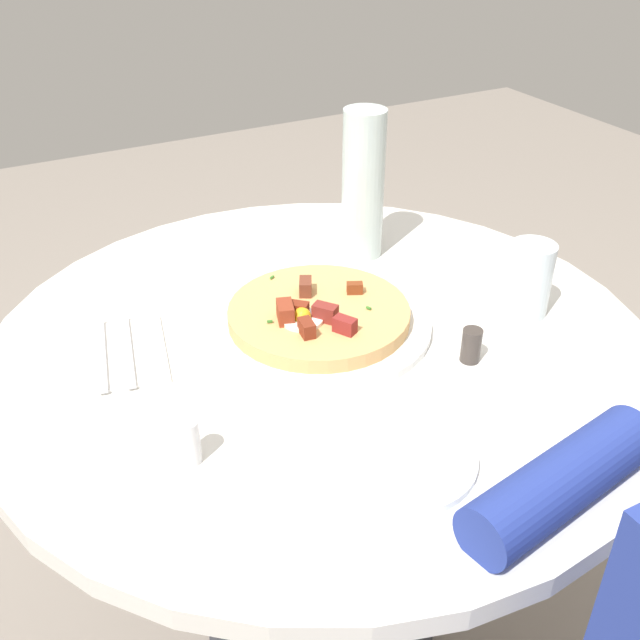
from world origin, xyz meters
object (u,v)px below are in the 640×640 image
at_px(pizza_plate, 319,324).
at_px(pepper_shaker, 471,345).
at_px(bread_plate, 400,457).
at_px(knife, 101,354).
at_px(water_glass, 529,279).
at_px(fork, 128,350).
at_px(breakfast_pizza, 318,314).
at_px(salt_shaker, 188,441).
at_px(water_bottle, 363,185).
at_px(dining_table, 321,424).

height_order(pizza_plate, pepper_shaker, pepper_shaker).
distance_m(bread_plate, knife, 0.45).
xyz_separation_m(bread_plate, pepper_shaker, (0.20, 0.12, 0.02)).
xyz_separation_m(knife, water_glass, (0.61, -0.18, 0.05)).
distance_m(fork, knife, 0.04).
height_order(breakfast_pizza, fork, breakfast_pizza).
bearing_deg(bread_plate, salt_shaker, 152.19).
distance_m(water_bottle, salt_shaker, 0.58).
xyz_separation_m(pizza_plate, knife, (-0.31, 0.07, 0.00)).
distance_m(bread_plate, water_glass, 0.40).
height_order(fork, water_glass, water_glass).
xyz_separation_m(pizza_plate, water_glass, (0.30, -0.11, 0.05)).
distance_m(knife, pepper_shaker, 0.52).
xyz_separation_m(knife, water_bottle, (0.49, 0.11, 0.12)).
xyz_separation_m(breakfast_pizza, water_bottle, (0.18, 0.18, 0.10)).
xyz_separation_m(knife, salt_shaker, (0.04, -0.26, 0.02)).
bearing_deg(pepper_shaker, water_bottle, 84.69).
xyz_separation_m(bread_plate, water_glass, (0.35, 0.19, 0.05)).
bearing_deg(knife, water_glass, -94.55).
height_order(breakfast_pizza, knife, breakfast_pizza).
relative_size(dining_table, pepper_shaker, 19.49).
xyz_separation_m(fork, water_bottle, (0.45, 0.11, 0.12)).
distance_m(water_bottle, pepper_shaker, 0.37).
bearing_deg(pizza_plate, salt_shaker, -145.57).
relative_size(fork, salt_shaker, 3.02).
xyz_separation_m(dining_table, pepper_shaker, (0.15, -0.15, 0.19)).
xyz_separation_m(breakfast_pizza, pepper_shaker, (0.15, -0.17, 0.00)).
bearing_deg(fork, salt_shaker, -166.68).
bearing_deg(salt_shaker, pepper_shaker, 1.26).
xyz_separation_m(pizza_plate, fork, (-0.27, 0.07, 0.00)).
distance_m(breakfast_pizza, fork, 0.28).
xyz_separation_m(bread_plate, water_bottle, (0.23, 0.48, 0.12)).
xyz_separation_m(pizza_plate, bread_plate, (-0.05, -0.30, -0.00)).
distance_m(knife, salt_shaker, 0.26).
distance_m(bread_plate, water_bottle, 0.54).
bearing_deg(pizza_plate, dining_table, -109.41).
height_order(pizza_plate, bread_plate, pizza_plate).
distance_m(knife, water_bottle, 0.51).
xyz_separation_m(bread_plate, fork, (-0.22, 0.36, 0.00)).
distance_m(breakfast_pizza, knife, 0.31).
bearing_deg(knife, bread_plate, -133.05).
bearing_deg(water_bottle, bread_plate, -115.75).
height_order(dining_table, water_glass, water_glass).
relative_size(knife, water_bottle, 0.70).
xyz_separation_m(breakfast_pizza, bread_plate, (-0.05, -0.30, -0.02)).
distance_m(breakfast_pizza, salt_shaker, 0.32).
relative_size(dining_table, knife, 5.41).
distance_m(dining_table, pepper_shaker, 0.29).
bearing_deg(salt_shaker, bread_plate, -27.81).
xyz_separation_m(breakfast_pizza, salt_shaker, (-0.26, -0.18, 0.01)).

